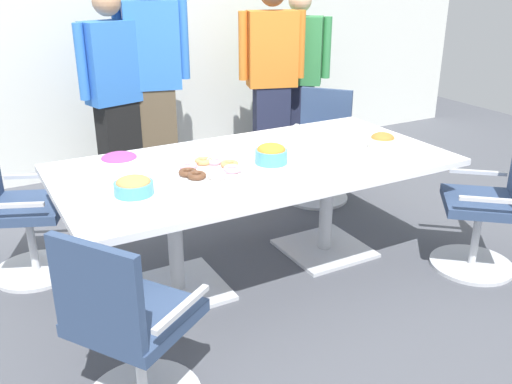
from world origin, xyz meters
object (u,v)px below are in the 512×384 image
office_chair_1 (489,211)px  office_chair_2 (319,152)px  snack_bowl_candy_mix (119,160)px  snack_bowl_cookies (134,186)px  plate_stack (323,131)px  snack_bowl_chips_orange (271,154)px  person_standing_0 (115,93)px  person_standing_3 (298,76)px  napkin_pile (314,145)px  conference_table (256,181)px  snack_bowl_pretzels (382,141)px  person_standing_2 (272,77)px  office_chair_3 (19,216)px  office_chair_0 (129,334)px  person_standing_1 (154,77)px  donut_platter (209,169)px

office_chair_1 → office_chair_2: (-0.24, 1.55, 0.00)m
snack_bowl_candy_mix → snack_bowl_cookies: size_ratio=1.15×
plate_stack → snack_bowl_chips_orange: bearing=-149.9°
person_standing_0 → snack_bowl_cookies: (-0.43, -1.85, -0.10)m
person_standing_3 → napkin_pile: bearing=98.2°
snack_bowl_chips_orange → snack_bowl_cookies: bearing=-174.5°
conference_table → plate_stack: size_ratio=11.80×
snack_bowl_pretzels → office_chair_1: bearing=-48.3°
conference_table → person_standing_2: bearing=56.8°
office_chair_2 → office_chair_3: bearing=54.5°
office_chair_0 → office_chair_3: same height
office_chair_3 → snack_bowl_candy_mix: bearing=79.6°
office_chair_0 → snack_bowl_pretzels: bearing=75.7°
office_chair_0 → napkin_pile: bearing=86.3°
snack_bowl_cookies → person_standing_3: bearing=40.2°
napkin_pile → office_chair_0: bearing=-150.1°
snack_bowl_pretzels → office_chair_2: bearing=77.2°
office_chair_3 → napkin_pile: 1.93m
office_chair_1 → office_chair_3: same height
office_chair_3 → napkin_pile: (1.78, -0.65, 0.38)m
person_standing_1 → donut_platter: 1.79m
office_chair_3 → snack_bowl_cookies: (0.52, -0.83, 0.39)m
snack_bowl_candy_mix → snack_bowl_cookies: 0.46m
office_chair_0 → plate_stack: 2.18m
person_standing_0 → snack_bowl_candy_mix: size_ratio=7.23×
person_standing_3 → donut_platter: (-1.76, -1.78, -0.10)m
person_standing_1 → snack_bowl_cookies: bearing=81.5°
person_standing_2 → snack_bowl_cookies: bearing=60.4°
person_standing_0 → person_standing_3: (1.81, 0.04, -0.03)m
office_chair_1 → snack_bowl_cookies: (-2.14, 0.55, 0.39)m
snack_bowl_pretzels → office_chair_0: bearing=-160.7°
person_standing_1 → snack_bowl_cookies: (-0.78, -1.86, -0.20)m
office_chair_1 → conference_table: bearing=102.3°
person_standing_1 → person_standing_2: 1.08m
office_chair_0 → person_standing_1: (1.05, 2.56, 0.59)m
office_chair_3 → person_standing_3: size_ratio=0.54×
office_chair_1 → plate_stack: size_ratio=4.48×
person_standing_2 → donut_platter: bearing=67.1°
conference_table → snack_bowl_pretzels: bearing=-11.2°
snack_bowl_cookies → snack_bowl_pretzels: bearing=-0.7°
snack_bowl_candy_mix → donut_platter: 0.55m
person_standing_0 → napkin_pile: 1.86m
person_standing_2 → person_standing_3: 0.42m
office_chair_1 → person_standing_2: size_ratio=0.52×
person_standing_1 → person_standing_2: bearing=-172.7°
person_standing_3 → snack_bowl_candy_mix: bearing=71.2°
office_chair_3 → person_standing_0: 1.47m
person_standing_0 → donut_platter: 1.74m
person_standing_0 → napkin_pile: (0.83, -1.66, -0.11)m
office_chair_0 → person_standing_1: size_ratio=0.48×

